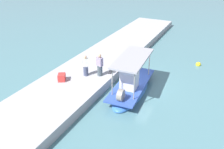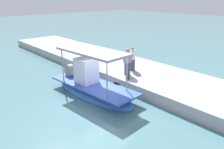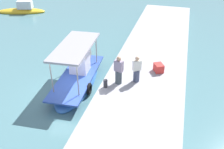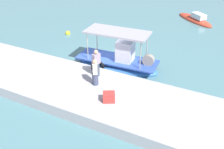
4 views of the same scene
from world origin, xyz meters
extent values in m
plane|color=slate|center=(0.00, 0.00, 0.00)|extent=(120.00, 120.00, 0.00)
cube|color=#A5A4A9|center=(0.00, -4.13, 0.34)|extent=(36.00, 4.84, 0.67)
ellipsoid|color=#356EC4|center=(1.07, 0.02, 0.10)|extent=(6.14, 2.41, 0.90)
cube|color=#3150AB|center=(1.07, 0.02, 0.60)|extent=(5.90, 2.40, 0.10)
cube|color=silver|center=(1.67, 0.06, 1.34)|extent=(1.18, 1.16, 1.58)
cylinder|color=gray|center=(2.93, 0.91, 1.57)|extent=(0.07, 0.07, 2.05)
cylinder|color=gray|center=(3.04, -0.59, 1.57)|extent=(0.07, 0.07, 2.05)
cylinder|color=gray|center=(-0.91, 0.63, 1.57)|extent=(0.07, 0.07, 2.05)
cylinder|color=gray|center=(-0.80, -0.87, 1.57)|extent=(0.07, 0.07, 2.05)
cube|color=#9D9CA6|center=(1.07, 0.02, 2.66)|extent=(4.48, 2.22, 0.12)
torus|color=black|center=(0.24, -1.07, 0.40)|extent=(0.75, 0.23, 0.74)
cylinder|color=gray|center=(3.35, 0.19, 1.00)|extent=(0.82, 0.41, 0.80)
cylinder|color=#3D455F|center=(1.43, -3.65, 1.05)|extent=(0.51, 0.51, 0.77)
cube|color=silver|center=(1.43, -3.65, 1.76)|extent=(0.47, 0.53, 0.64)
sphere|color=tan|center=(1.43, -3.65, 2.20)|extent=(0.25, 0.25, 0.25)
cylinder|color=#3E4951|center=(0.95, -2.68, 1.08)|extent=(0.49, 0.49, 0.82)
cube|color=#96859E|center=(0.95, -2.68, 1.83)|extent=(0.41, 0.56, 0.68)
sphere|color=tan|center=(0.95, -2.68, 2.30)|extent=(0.27, 0.27, 0.27)
cylinder|color=#2D2D33|center=(0.32, -2.06, 0.91)|extent=(0.24, 0.24, 0.49)
cube|color=red|center=(2.95, -4.79, 0.93)|extent=(0.81, 0.76, 0.52)
sphere|color=yellow|center=(-5.90, 3.73, 0.09)|extent=(0.45, 0.45, 0.45)
ellipsoid|color=#C63D27|center=(3.81, 13.11, 0.08)|extent=(4.77, 4.25, 0.66)
cube|color=silver|center=(4.20, 12.79, 0.66)|extent=(1.69, 1.60, 0.51)
camera|label=1|loc=(15.19, 5.45, 9.08)|focal=38.08mm
camera|label=2|loc=(-8.88, 7.32, 5.59)|focal=36.18mm
camera|label=3|loc=(-10.85, -5.66, 8.74)|focal=39.30mm
camera|label=4|loc=(8.48, -15.14, 9.09)|focal=42.51mm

